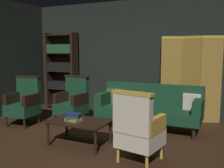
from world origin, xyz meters
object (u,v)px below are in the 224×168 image
armchair_wing_right (24,102)px  bookshelf (62,69)px  coffee_table (79,123)px  velvet_couch (149,106)px  armchair_gilt_accent (138,129)px  book_tan_leather (74,120)px  book_navy_cloth (73,115)px  armchair_wing_left (73,101)px  book_green_cloth (74,117)px  folding_screen (190,78)px

armchair_wing_right → bookshelf: bearing=96.9°
bookshelf → coffee_table: bearing=-49.0°
velvet_couch → armchair_gilt_accent: (0.35, -1.72, 0.04)m
armchair_gilt_accent → coffee_table: bearing=167.7°
armchair_gilt_accent → book_tan_leather: (-1.19, 0.18, -0.05)m
velvet_couch → book_navy_cloth: 1.76m
book_tan_leather → book_navy_cloth: (0.00, 0.00, 0.08)m
armchair_wing_left → book_tan_leather: 1.35m
armchair_gilt_accent → book_navy_cloth: size_ratio=4.53×
book_tan_leather → book_green_cloth: (0.00, 0.00, 0.04)m
armchair_gilt_accent → armchair_wing_left: same height
folding_screen → velvet_couch: (-0.68, -0.85, -0.53)m
armchair_wing_right → book_navy_cloth: size_ratio=4.53×
armchair_wing_left → armchair_wing_right: same height
folding_screen → armchair_wing_right: folding_screen is taller
folding_screen → armchair_gilt_accent: (-0.33, -2.57, -0.50)m
book_navy_cloth → book_tan_leather: bearing=0.0°
bookshelf → velvet_couch: bookshelf is taller
bookshelf → velvet_couch: 2.87m
bookshelf → book_navy_cloth: size_ratio=8.93×
armchair_wing_right → book_green_cloth: size_ratio=4.90×
bookshelf → book_tan_leather: bookshelf is taller
armchair_gilt_accent → armchair_wing_right: same height
folding_screen → velvet_couch: folding_screen is taller
armchair_wing_left → folding_screen: bearing=29.2°
coffee_table → book_tan_leather: book_tan_leather is taller
coffee_table → armchair_wing_left: 1.35m
coffee_table → armchair_wing_right: 1.81m
book_tan_leather → book_green_cloth: book_green_cloth is taller
armchair_gilt_accent → armchair_wing_right: bearing=164.5°
armchair_wing_right → velvet_couch: bearing=20.5°
armchair_wing_right → book_green_cloth: (1.65, -0.61, -0.01)m
book_tan_leather → book_navy_cloth: bearing=0.0°
folding_screen → velvet_couch: size_ratio=0.90×
book_tan_leather → book_navy_cloth: book_navy_cloth is taller
velvet_couch → coffee_table: 1.67m
coffee_table → armchair_gilt_accent: size_ratio=0.96×
velvet_couch → book_tan_leather: 1.76m
armchair_wing_left → book_tan_leather: (0.75, -1.12, -0.05)m
coffee_table → armchair_wing_left: (-0.83, 1.06, 0.12)m
book_navy_cloth → coffee_table: bearing=40.3°
bookshelf → book_green_cloth: bearing=-50.9°
armchair_wing_left → book_green_cloth: size_ratio=4.90×
book_green_cloth → armchair_gilt_accent: bearing=-8.6°
velvet_couch → book_tan_leather: (-0.85, -1.54, -0.01)m
coffee_table → armchair_wing_right: bearing=162.4°
coffee_table → book_tan_leather: bearing=-139.7°
armchair_gilt_accent → velvet_couch: bearing=101.5°
folding_screen → book_green_cloth: folding_screen is taller
folding_screen → book_tan_leather: bearing=-122.5°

